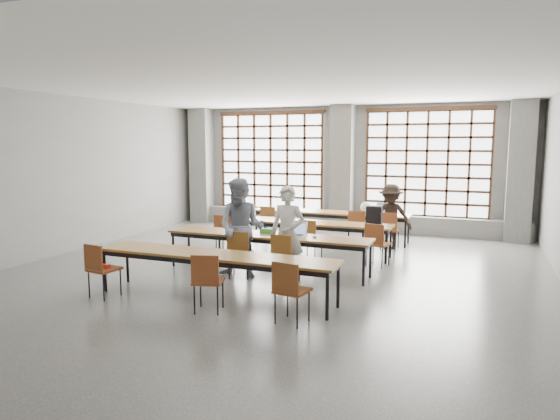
% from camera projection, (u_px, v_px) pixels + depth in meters
% --- Properties ---
extents(floor, '(11.00, 11.00, 0.00)m').
position_uv_depth(floor, '(271.00, 275.00, 9.35)').
color(floor, '#4E4E4B').
rests_on(floor, ground).
extents(ceiling, '(11.00, 11.00, 0.00)m').
position_uv_depth(ceiling, '(270.00, 84.00, 8.88)').
color(ceiling, silver).
rests_on(ceiling, floor).
extents(wall_back, '(10.00, 0.00, 10.00)m').
position_uv_depth(wall_back, '(345.00, 168.00, 14.19)').
color(wall_back, slate).
rests_on(wall_back, floor).
extents(wall_front, '(10.00, 0.00, 10.00)m').
position_uv_depth(wall_front, '(10.00, 229.00, 4.04)').
color(wall_front, slate).
rests_on(wall_front, floor).
extents(wall_left, '(0.00, 11.00, 11.00)m').
position_uv_depth(wall_left, '(60.00, 175.00, 10.93)').
color(wall_left, slate).
rests_on(wall_left, floor).
extents(column_left, '(0.60, 0.55, 3.50)m').
position_uv_depth(column_left, '(202.00, 166.00, 15.57)').
color(column_left, '#5A5A58').
rests_on(column_left, floor).
extents(column_mid, '(0.60, 0.55, 3.50)m').
position_uv_depth(column_mid, '(342.00, 168.00, 13.93)').
color(column_mid, '#5A5A58').
rests_on(column_mid, floor).
extents(column_right, '(0.60, 0.55, 3.50)m').
position_uv_depth(column_right, '(520.00, 172.00, 12.29)').
color(column_right, '#5A5A58').
rests_on(column_right, floor).
extents(window_left, '(3.32, 0.12, 3.00)m').
position_uv_depth(window_left, '(271.00, 162.00, 14.91)').
color(window_left, white).
rests_on(window_left, wall_back).
extents(window_right, '(3.32, 0.12, 3.00)m').
position_uv_depth(window_right, '(427.00, 164.00, 13.27)').
color(window_right, white).
rests_on(window_right, wall_back).
extents(sill_ledge, '(9.80, 0.35, 0.50)m').
position_uv_depth(sill_ledge, '(342.00, 221.00, 14.20)').
color(sill_ledge, '#5A5A58').
rests_on(sill_ledge, floor).
extents(desk_row_a, '(4.00, 0.70, 0.73)m').
position_uv_depth(desk_row_a, '(330.00, 214.00, 12.63)').
color(desk_row_a, brown).
rests_on(desk_row_a, floor).
extents(desk_row_b, '(4.00, 0.70, 0.73)m').
position_uv_depth(desk_row_b, '(302.00, 224.00, 11.08)').
color(desk_row_b, brown).
rests_on(desk_row_b, floor).
extents(desk_row_c, '(4.00, 0.70, 0.73)m').
position_uv_depth(desk_row_c, '(267.00, 238.00, 9.48)').
color(desk_row_c, brown).
rests_on(desk_row_c, floor).
extents(desk_row_d, '(4.00, 0.70, 0.73)m').
position_uv_depth(desk_row_d, '(215.00, 258.00, 7.82)').
color(desk_row_d, brown).
rests_on(desk_row_d, floor).
extents(chair_back_left, '(0.42, 0.43, 0.88)m').
position_uv_depth(chair_back_left, '(269.00, 220.00, 12.58)').
color(chair_back_left, brown).
rests_on(chair_back_left, floor).
extents(chair_back_mid, '(0.52, 0.52, 0.88)m').
position_uv_depth(chair_back_mid, '(356.00, 225.00, 11.77)').
color(chair_back_mid, brown).
rests_on(chair_back_mid, floor).
extents(chair_back_right, '(0.44, 0.44, 0.88)m').
position_uv_depth(chair_back_right, '(389.00, 227.00, 11.49)').
color(chair_back_right, brown).
rests_on(chair_back_right, floor).
extents(chair_mid_left, '(0.43, 0.44, 0.88)m').
position_uv_depth(chair_mid_left, '(225.00, 230.00, 11.10)').
color(chair_mid_left, maroon).
rests_on(chair_mid_left, floor).
extents(chair_mid_centre, '(0.47, 0.47, 0.88)m').
position_uv_depth(chair_mid_centre, '(309.00, 236.00, 10.38)').
color(chair_mid_centre, brown).
rests_on(chair_mid_centre, floor).
extents(chair_mid_right, '(0.50, 0.50, 0.88)m').
position_uv_depth(chair_mid_right, '(376.00, 240.00, 9.87)').
color(chair_mid_right, brown).
rests_on(chair_mid_right, floor).
extents(chair_front_left, '(0.50, 0.50, 0.88)m').
position_uv_depth(chair_front_left, '(239.00, 249.00, 9.02)').
color(chair_front_left, brown).
rests_on(chair_front_left, floor).
extents(chair_front_right, '(0.47, 0.48, 0.88)m').
position_uv_depth(chair_front_right, '(284.00, 253.00, 8.71)').
color(chair_front_right, brown).
rests_on(chair_front_right, floor).
extents(chair_near_left, '(0.48, 0.48, 0.88)m').
position_uv_depth(chair_near_left, '(100.00, 265.00, 7.88)').
color(chair_near_left, brown).
rests_on(chair_near_left, floor).
extents(chair_near_mid, '(0.52, 0.52, 0.88)m').
position_uv_depth(chair_near_mid, '(207.00, 277.00, 7.17)').
color(chair_near_mid, brown).
rests_on(chair_near_mid, floor).
extents(chair_near_right, '(0.48, 0.48, 0.88)m').
position_uv_depth(chair_near_right, '(289.00, 286.00, 6.71)').
color(chair_near_right, brown).
rests_on(chair_near_right, floor).
extents(student_male, '(0.63, 0.41, 1.71)m').
position_uv_depth(student_male, '(288.00, 234.00, 8.78)').
color(student_male, silver).
rests_on(student_male, floor).
extents(student_female, '(0.95, 0.78, 1.82)m').
position_uv_depth(student_female, '(241.00, 228.00, 9.10)').
color(student_female, '#182448').
rests_on(student_female, floor).
extents(student_back, '(0.99, 0.59, 1.51)m').
position_uv_depth(student_back, '(391.00, 217.00, 11.58)').
color(student_back, black).
rests_on(student_back, floor).
extents(laptop_front, '(0.38, 0.32, 0.26)m').
position_uv_depth(laptop_front, '(297.00, 232.00, 9.37)').
color(laptop_front, '#AEAFB3').
rests_on(laptop_front, desk_row_c).
extents(laptop_back, '(0.40, 0.36, 0.26)m').
position_uv_depth(laptop_back, '(384.00, 211.00, 12.23)').
color(laptop_back, '#B6B6BB').
rests_on(laptop_back, desk_row_a).
extents(mouse, '(0.11, 0.09, 0.04)m').
position_uv_depth(mouse, '(315.00, 237.00, 9.11)').
color(mouse, silver).
rests_on(mouse, desk_row_c).
extents(green_box, '(0.25, 0.10, 0.09)m').
position_uv_depth(green_box, '(267.00, 231.00, 9.56)').
color(green_box, '#31882C').
rests_on(green_box, desk_row_c).
extents(phone, '(0.14, 0.08, 0.01)m').
position_uv_depth(phone, '(274.00, 235.00, 9.32)').
color(phone, black).
rests_on(phone, desk_row_c).
extents(paper_sheet_a, '(0.34, 0.27, 0.00)m').
position_uv_depth(paper_sheet_a, '(277.00, 219.00, 11.34)').
color(paper_sheet_a, silver).
rests_on(paper_sheet_a, desk_row_b).
extents(paper_sheet_c, '(0.32, 0.24, 0.00)m').
position_uv_depth(paper_sheet_c, '(306.00, 221.00, 11.04)').
color(paper_sheet_c, white).
rests_on(paper_sheet_c, desk_row_b).
extents(backpack, '(0.32, 0.20, 0.40)m').
position_uv_depth(backpack, '(374.00, 216.00, 10.51)').
color(backpack, black).
rests_on(backpack, desk_row_b).
extents(plastic_bag, '(0.32, 0.28, 0.29)m').
position_uv_depth(plastic_bag, '(366.00, 207.00, 12.33)').
color(plastic_bag, white).
rests_on(plastic_bag, desk_row_a).
extents(red_pouch, '(0.20, 0.09, 0.06)m').
position_uv_depth(red_pouch, '(104.00, 266.00, 7.95)').
color(red_pouch, red).
rests_on(red_pouch, chair_near_left).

